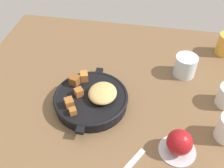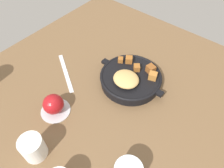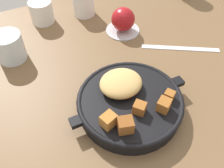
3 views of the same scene
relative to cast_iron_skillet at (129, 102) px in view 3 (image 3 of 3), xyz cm
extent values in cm
cube|color=brown|center=(2.47, 4.62, -3.99)|extent=(108.64, 102.10, 2.40)
cylinder|color=black|center=(0.08, -0.22, -0.79)|extent=(23.49, 23.49, 3.99)
torus|color=black|center=(0.08, -0.22, 0.89)|extent=(24.22, 24.22, 1.20)
cube|color=black|center=(13.03, -0.22, 0.61)|extent=(2.64, 2.40, 1.20)
cube|color=black|center=(-12.88, -0.22, 0.61)|extent=(2.64, 2.40, 1.20)
ellipsoid|color=tan|center=(-0.36, 3.62, 2.89)|extent=(9.90, 9.04, 3.38)
cube|color=brown|center=(-4.62, -6.67, 2.75)|extent=(3.73, 3.52, 3.08)
cube|color=#935623|center=(0.16, -4.05, 2.45)|extent=(3.41, 3.43, 2.49)
cube|color=#935623|center=(5.17, -5.71, 2.57)|extent=(3.67, 3.61, 2.73)
cube|color=#A86B2D|center=(-7.16, -4.14, 2.69)|extent=(3.63, 3.33, 2.97)
cube|color=#935623|center=(7.97, -3.80, 2.21)|extent=(2.81, 2.83, 2.01)
cylinder|color=#B7BABF|center=(12.90, 27.79, -2.49)|extent=(10.61, 10.61, 0.60)
sphere|color=maroon|center=(12.90, 27.79, 1.44)|extent=(7.24, 7.24, 7.24)
cube|color=silver|center=(24.12, 12.62, -2.61)|extent=(20.27, 12.86, 0.36)
cylinder|color=silver|center=(-8.23, 43.70, 0.79)|extent=(7.27, 7.27, 7.15)
cylinder|color=silver|center=(-20.87, 30.05, 1.11)|extent=(7.95, 7.95, 7.79)
cylinder|color=white|center=(5.53, 41.95, 1.34)|extent=(7.09, 7.09, 8.24)
camera|label=1|loc=(56.53, 16.85, 63.10)|focal=42.54mm
camera|label=2|loc=(-28.90, 46.89, 61.42)|focal=33.65mm
camera|label=3|loc=(-18.92, -29.97, 45.50)|focal=40.40mm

